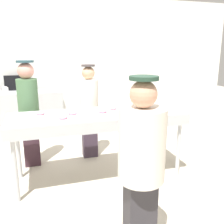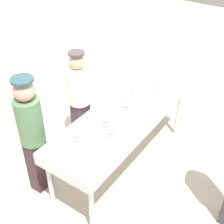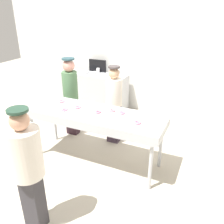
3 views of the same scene
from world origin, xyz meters
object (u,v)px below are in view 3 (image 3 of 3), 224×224
object	(u,v)px
strawberry_donut_4	(64,110)
strawberry_donut_0	(98,112)
strawberry_donut_1	(122,113)
paper_cup_2	(98,70)
customer_waiting	(27,164)
prep_counter	(94,91)
worker_baker	(114,102)
paper_cup_3	(95,74)
strawberry_donut_2	(112,110)
paper_cup_1	(85,72)
fryer_conveyor	(94,117)
worker_assistant	(71,93)
strawberry_donut_5	(137,123)
strawberry_donut_3	(78,107)
strawberry_donut_6	(62,101)
menu_display	(98,66)
paper_cup_0	(86,70)

from	to	relation	value
strawberry_donut_4	strawberry_donut_0	bearing A→B (deg)	15.60
strawberry_donut_1	paper_cup_2	xyz separation A→B (m)	(-1.56, 2.13, 0.05)
customer_waiting	prep_counter	distance (m)	3.86
strawberry_donut_0	worker_baker	world-z (taller)	worker_baker
strawberry_donut_0	worker_baker	bearing A→B (deg)	93.16
paper_cup_3	strawberry_donut_2	bearing A→B (deg)	-54.15
paper_cup_1	fryer_conveyor	bearing A→B (deg)	-56.01
customer_waiting	paper_cup_3	distance (m)	3.61
customer_waiting	strawberry_donut_0	bearing A→B (deg)	85.84
paper_cup_2	paper_cup_3	size ratio (longest dim) A/B	1.00
fryer_conveyor	worker_assistant	size ratio (longest dim) A/B	1.45
strawberry_donut_5	worker_baker	world-z (taller)	worker_baker
strawberry_donut_3	worker_assistant	xyz separation A→B (m)	(-0.58, 0.64, -0.05)
paper_cup_1	strawberry_donut_2	bearing A→B (deg)	-48.85
strawberry_donut_2	strawberry_donut_0	bearing A→B (deg)	-142.41
strawberry_donut_6	menu_display	world-z (taller)	menu_display
fryer_conveyor	paper_cup_3	xyz separation A→B (m)	(-1.03, 1.94, 0.14)
worker_baker	customer_waiting	distance (m)	2.28
strawberry_donut_1	worker_assistant	size ratio (longest dim) A/B	0.07
strawberry_donut_0	menu_display	bearing A→B (deg)	117.87
paper_cup_1	menu_display	bearing A→B (deg)	62.59
strawberry_donut_5	strawberry_donut_6	size ratio (longest dim) A/B	1.00
customer_waiting	paper_cup_2	xyz separation A→B (m)	(-1.09, 3.81, 0.08)
worker_baker	paper_cup_0	size ratio (longest dim) A/B	13.55
strawberry_donut_0	customer_waiting	bearing A→B (deg)	-93.35
strawberry_donut_6	prep_counter	world-z (taller)	strawberry_donut_6
fryer_conveyor	strawberry_donut_3	xyz separation A→B (m)	(-0.34, 0.05, 0.10)
strawberry_donut_0	paper_cup_0	bearing A→B (deg)	124.49
menu_display	worker_baker	bearing A→B (deg)	-53.35
strawberry_donut_1	strawberry_donut_0	bearing A→B (deg)	-160.57
paper_cup_3	strawberry_donut_4	bearing A→B (deg)	-75.43
prep_counter	strawberry_donut_6	bearing A→B (deg)	-78.05
paper_cup_0	paper_cup_2	world-z (taller)	same
worker_assistant	customer_waiting	xyz separation A→B (m)	(0.89, -2.21, 0.01)
paper_cup_1	paper_cup_2	bearing A→B (deg)	48.97
fryer_conveyor	menu_display	world-z (taller)	menu_display
strawberry_donut_5	paper_cup_0	distance (m)	3.11
strawberry_donut_5	menu_display	bearing A→B (deg)	128.64
paper_cup_1	menu_display	distance (m)	0.41
customer_waiting	paper_cup_0	xyz separation A→B (m)	(-1.37, 3.66, 0.08)
customer_waiting	menu_display	world-z (taller)	customer_waiting
strawberry_donut_0	strawberry_donut_5	xyz separation A→B (m)	(0.72, -0.11, 0.00)
strawberry_donut_1	worker_baker	distance (m)	0.74
strawberry_donut_4	paper_cup_2	xyz separation A→B (m)	(-0.63, 2.42, 0.05)
strawberry_donut_3	paper_cup_1	world-z (taller)	paper_cup_1
customer_waiting	prep_counter	bearing A→B (deg)	106.63
strawberry_donut_1	strawberry_donut_3	size ratio (longest dim) A/B	1.00
strawberry_donut_4	prep_counter	world-z (taller)	strawberry_donut_4
strawberry_donut_0	prep_counter	distance (m)	2.50
customer_waiting	paper_cup_1	xyz separation A→B (m)	(-1.33, 3.53, 0.08)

